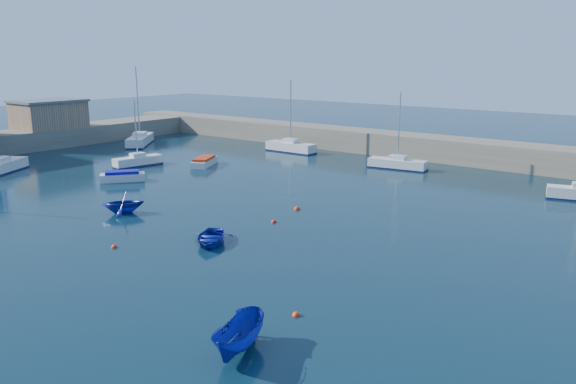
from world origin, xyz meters
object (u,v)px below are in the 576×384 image
Objects in this scene: sailboat_3 at (138,161)px; dinghy_right at (240,337)px; motorboat_1 at (122,176)px; sailboat_6 at (397,163)px; motorboat_2 at (204,161)px; brick_shed_a at (49,115)px; sailboat_2 at (0,167)px; sailboat_4 at (140,140)px; dinghy_center at (210,238)px; dinghy_left at (123,203)px; sailboat_5 at (291,147)px.

dinghy_right is (35.74, -22.39, 0.14)m from sailboat_3.
sailboat_6 is at bearing 88.40° from motorboat_1.
sailboat_6 reaches higher than motorboat_2.
brick_shed_a is 20.72m from sailboat_3.
sailboat_2 is at bearing -158.38° from motorboat_2.
sailboat_4 is 2.82× the size of dinghy_right.
dinghy_right is at bearing -44.00° from sailboat_2.
sailboat_4 reaches higher than dinghy_center.
sailboat_2 is 14.07m from motorboat_1.
dinghy_left is (35.00, -14.19, -3.29)m from brick_shed_a.
dinghy_center is at bearing 175.11° from sailboat_6.
dinghy_right is at bearing -23.18° from brick_shed_a.
sailboat_4 is at bearing 176.26° from motorboat_1.
brick_shed_a is 11.99m from sailboat_4.
brick_shed_a is 2.61× the size of dinghy_left.
brick_shed_a is 0.91× the size of sailboat_5.
dinghy_center is at bearing -150.52° from sailboat_5.
sailboat_3 is 28.43m from dinghy_center.
dinghy_center is (19.87, -7.79, -0.10)m from motorboat_1.
dinghy_right is at bearing -74.18° from dinghy_center.
sailboat_4 is 35.62m from sailboat_6.
brick_shed_a is 61.12m from dinghy_right.
sailboat_3 is (20.35, -1.63, -3.54)m from brick_shed_a.
sailboat_6 reaches higher than sailboat_3.
dinghy_right is (56.09, -24.02, -3.40)m from brick_shed_a.
sailboat_5 is at bearing 141.30° from dinghy_left.
brick_shed_a reaches higher than motorboat_1.
dinghy_center is at bearing 122.30° from dinghy_right.
motorboat_1 is at bearing -38.82° from sailboat_3.
sailboat_5 reaches higher than dinghy_right.
sailboat_2 is 1.12× the size of sailboat_6.
dinghy_right reaches higher than motorboat_1.
sailboat_2 is 2.19× the size of motorboat_1.
dinghy_left is (-10.36, 0.96, 0.43)m from dinghy_center.
brick_shed_a is 26.78m from motorboat_1.
motorboat_2 is 40.47m from dinghy_right.
dinghy_left is (-8.34, -28.45, 0.24)m from sailboat_6.
brick_shed_a is 32.21m from sailboat_5.
motorboat_2 is at bearing 171.43° from sailboat_5.
sailboat_5 is at bearing 53.76° from motorboat_2.
motorboat_2 is at bearing 120.07° from dinghy_right.
motorboat_2 is (25.92, 2.94, -3.66)m from brick_shed_a.
sailboat_4 is 2.51× the size of motorboat_1.
sailboat_4 reaches higher than motorboat_2.
sailboat_3 reaches higher than dinghy_right.
dinghy_center is 0.99× the size of dinghy_right.
sailboat_4 is 21.09m from sailboat_5.
sailboat_2 is at bearing 151.64° from sailboat_5.
dinghy_right is at bearing 12.92° from dinghy_left.
sailboat_5 is at bearing 29.57° from brick_shed_a.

